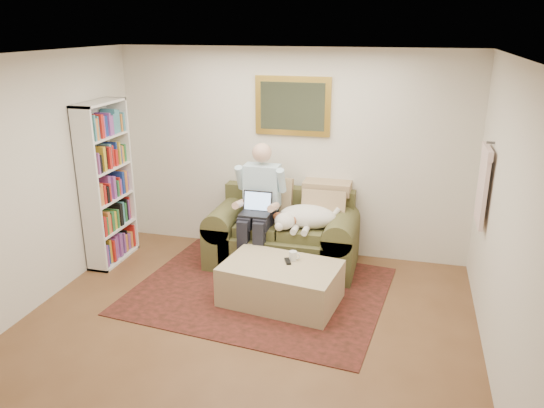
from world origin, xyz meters
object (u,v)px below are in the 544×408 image
at_px(sofa, 283,240).
at_px(coffee_mug, 293,256).
at_px(ottoman, 281,283).
at_px(seated_man, 258,209).
at_px(laptop, 256,208).
at_px(sleeping_dog, 308,217).
at_px(bookshelf, 107,184).

relative_size(sofa, coffee_mug, 18.03).
relative_size(sofa, ottoman, 1.49).
distance_m(seated_man, laptop, 0.08).
relative_size(sleeping_dog, coffee_mug, 7.43).
xyz_separation_m(seated_man, sleeping_dog, (0.59, 0.07, -0.07)).
height_order(sofa, bookshelf, bookshelf).
distance_m(coffee_mug, bookshelf, 2.51).
relative_size(ottoman, bookshelf, 0.60).
xyz_separation_m(seated_man, bookshelf, (-1.85, -0.25, 0.24)).
bearing_deg(coffee_mug, seated_man, 132.20).
xyz_separation_m(sofa, laptop, (-0.27, -0.24, 0.48)).
xyz_separation_m(ottoman, coffee_mug, (0.10, 0.15, 0.27)).
xyz_separation_m(sleeping_dog, bookshelf, (-2.45, -0.32, 0.31)).
distance_m(ottoman, bookshelf, 2.51).
bearing_deg(ottoman, sofa, 102.24).
bearing_deg(ottoman, sleeping_dog, 82.11).
height_order(seated_man, laptop, seated_man).
height_order(sleeping_dog, bookshelf, bookshelf).
bearing_deg(sofa, coffee_mug, -69.29).
relative_size(sleeping_dog, bookshelf, 0.37).
relative_size(sofa, sleeping_dog, 2.43).
bearing_deg(seated_man, bookshelf, -172.45).
height_order(ottoman, bookshelf, bookshelf).
bearing_deg(sleeping_dog, ottoman, -97.89).
height_order(laptop, ottoman, laptop).
xyz_separation_m(sleeping_dog, ottoman, (-0.12, -0.85, -0.47)).
height_order(sofa, laptop, laptop).
relative_size(seated_man, ottoman, 1.26).
height_order(coffee_mug, bookshelf, bookshelf).
bearing_deg(coffee_mug, sofa, 110.71).
height_order(sleeping_dog, coffee_mug, sleeping_dog).
bearing_deg(ottoman, laptop, 123.81).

